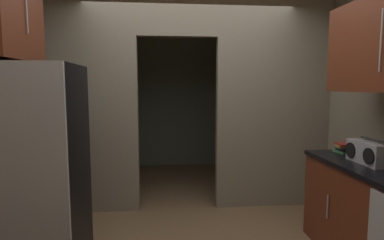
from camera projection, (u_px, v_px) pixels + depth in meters
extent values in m
cube|color=gray|center=(90.00, 96.00, 3.74)|extent=(1.13, 0.12, 2.84)
cube|color=gray|center=(273.00, 96.00, 3.95)|extent=(1.45, 0.12, 2.84)
cube|color=gray|center=(177.00, 6.00, 3.72)|extent=(0.97, 0.12, 0.71)
cube|color=gray|center=(180.00, 92.00, 6.05)|extent=(3.55, 0.10, 2.84)
cube|color=gray|center=(72.00, 94.00, 4.79)|extent=(0.10, 2.22, 2.84)
cube|color=gray|center=(289.00, 93.00, 5.11)|extent=(0.10, 2.22, 2.84)
cube|color=black|center=(36.00, 170.00, 2.55)|extent=(0.72, 0.67, 1.71)
cube|color=#B7BABC|center=(16.00, 183.00, 2.20)|extent=(0.72, 0.03, 1.71)
cylinder|color=#B7BABC|center=(327.00, 206.00, 2.80)|extent=(0.01, 0.01, 0.22)
cylinder|color=#B7BABC|center=(381.00, 40.00, 2.30)|extent=(0.01, 0.01, 0.46)
cube|color=#B2B2B7|center=(371.00, 153.00, 2.65)|extent=(0.20, 0.40, 0.19)
cylinder|color=#262626|center=(372.00, 139.00, 2.64)|extent=(0.02, 0.28, 0.02)
cylinder|color=black|center=(369.00, 156.00, 2.52)|extent=(0.01, 0.13, 0.13)
cylinder|color=black|center=(351.00, 150.00, 2.76)|extent=(0.01, 0.13, 0.13)
cube|color=#388C47|center=(342.00, 152.00, 3.10)|extent=(0.13, 0.16, 0.02)
cube|color=black|center=(344.00, 150.00, 3.09)|extent=(0.12, 0.13, 0.02)
cube|color=#2D609E|center=(343.00, 148.00, 3.09)|extent=(0.12, 0.11, 0.01)
cube|color=gold|center=(343.00, 146.00, 3.08)|extent=(0.14, 0.13, 0.03)
cube|color=red|center=(343.00, 144.00, 3.07)|extent=(0.13, 0.17, 0.02)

